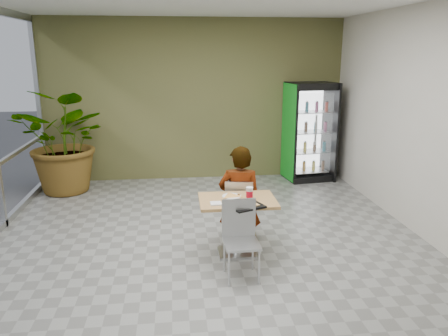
# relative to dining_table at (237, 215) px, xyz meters

# --- Properties ---
(ground) EXTENTS (7.00, 7.00, 0.00)m
(ground) POSITION_rel_dining_table_xyz_m (-0.34, 0.16, -0.54)
(ground) COLOR gray
(ground) RESTS_ON ground
(room_envelope) EXTENTS (6.00, 7.00, 3.20)m
(room_envelope) POSITION_rel_dining_table_xyz_m (-0.34, 0.16, 1.06)
(room_envelope) COLOR silver
(room_envelope) RESTS_ON ground
(dining_table) EXTENTS (0.97, 0.68, 0.75)m
(dining_table) POSITION_rel_dining_table_xyz_m (0.00, 0.00, 0.00)
(dining_table) COLOR tan
(dining_table) RESTS_ON ground
(chair_far) EXTENTS (0.44, 0.45, 0.86)m
(chair_far) POSITION_rel_dining_table_xyz_m (0.09, 0.48, -0.03)
(chair_far) COLOR #ADB0B2
(chair_far) RESTS_ON ground
(chair_near) EXTENTS (0.41, 0.42, 0.90)m
(chair_near) POSITION_rel_dining_table_xyz_m (-0.04, -0.52, -0.01)
(chair_near) COLOR #ADB0B2
(chair_near) RESTS_ON ground
(seated_woman) EXTENTS (0.66, 0.49, 1.62)m
(seated_woman) POSITION_rel_dining_table_xyz_m (0.11, 0.52, -0.02)
(seated_woman) COLOR black
(seated_woman) RESTS_ON ground
(pizza_plate) EXTENTS (0.32, 0.24, 0.03)m
(pizza_plate) POSITION_rel_dining_table_xyz_m (-0.06, 0.11, 0.23)
(pizza_plate) COLOR white
(pizza_plate) RESTS_ON dining_table
(soda_cup) EXTENTS (0.09, 0.09, 0.16)m
(soda_cup) POSITION_rel_dining_table_xyz_m (0.15, -0.03, 0.29)
(soda_cup) COLOR white
(soda_cup) RESTS_ON dining_table
(napkin_stack) EXTENTS (0.14, 0.14, 0.02)m
(napkin_stack) POSITION_rel_dining_table_xyz_m (-0.29, -0.15, 0.22)
(napkin_stack) COLOR white
(napkin_stack) RESTS_ON dining_table
(cafeteria_tray) EXTENTS (0.47, 0.41, 0.02)m
(cafeteria_tray) POSITION_rel_dining_table_xyz_m (0.07, -0.31, 0.23)
(cafeteria_tray) COLOR black
(cafeteria_tray) RESTS_ON dining_table
(beverage_fridge) EXTENTS (0.98, 0.80, 1.97)m
(beverage_fridge) POSITION_rel_dining_table_xyz_m (1.96, 3.30, 0.45)
(beverage_fridge) COLOR black
(beverage_fridge) RESTS_ON ground
(potted_plant) EXTENTS (2.17, 2.04, 1.93)m
(potted_plant) POSITION_rel_dining_table_xyz_m (-2.71, 2.98, 0.43)
(potted_plant) COLOR #39702C
(potted_plant) RESTS_ON ground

